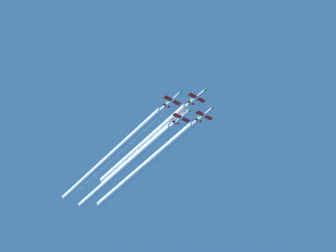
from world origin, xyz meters
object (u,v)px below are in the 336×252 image
at_px(jet_lead, 198,96).
at_px(jet_right_wingman, 173,99).
at_px(jet_slot, 182,117).
at_px(jet_left_wingman, 205,114).

xyz_separation_m(jet_lead, jet_right_wingman, (9.14, -6.72, -1.78)).
distance_m(jet_lead, jet_right_wingman, 11.48).
relative_size(jet_lead, jet_slot, 1.00).
bearing_deg(jet_left_wingman, jet_right_wingman, -2.55).
distance_m(jet_lead, jet_slot, 12.74).
bearing_deg(jet_left_wingman, jet_lead, 33.18).
bearing_deg(jet_right_wingman, jet_left_wingman, 177.45).
height_order(jet_lead, jet_slot, jet_lead).
height_order(jet_lead, jet_left_wingman, jet_lead).
xyz_separation_m(jet_lead, jet_left_wingman, (-9.03, -5.91, -1.93)).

